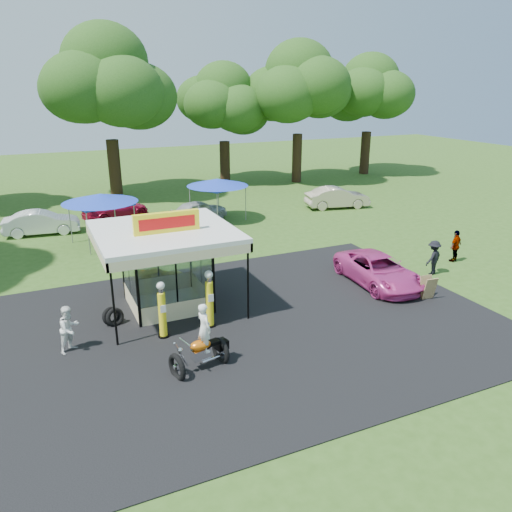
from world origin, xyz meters
The scene contains 23 objects.
ground centered at (0.00, 0.00, 0.00)m, with size 120.00×120.00×0.00m, color #305119.
asphalt_apron centered at (0.00, 2.00, 0.02)m, with size 20.00×14.00×0.04m, color black.
gas_station_kiosk centered at (-2.00, 4.99, 1.78)m, with size 5.40×5.40×4.18m.
gas_pump_left centered at (-2.89, 2.38, 1.06)m, with size 0.41×0.41×2.22m.
gas_pump_right centered at (-1.04, 2.48, 1.11)m, with size 0.43×0.43×2.31m.
motorcycle centered at (-2.22, -0.20, 0.92)m, with size 2.08×1.34×2.37m.
spare_tires centered at (-4.41, 4.15, 0.37)m, with size 0.93×0.72×0.75m.
a_frame_sign centered at (8.42, 1.02, 0.52)m, with size 0.60×0.57×1.03m.
kiosk_car centered at (-2.00, 7.20, 0.48)m, with size 1.13×2.82×0.96m, color yellow.
pink_sedan centered at (7.52, 3.33, 0.69)m, with size 2.30×4.99×1.39m, color #CE388D.
spectator_west centered at (-6.07, 2.76, 0.85)m, with size 0.83×0.64×1.70m, color white.
spectator_east_a centered at (10.79, 3.29, 0.85)m, with size 1.11×0.64×1.71m, color black.
spectator_east_b centered at (13.18, 4.23, 0.85)m, with size 1.00×0.42×1.70m, color gray.
bg_car_a centered at (-6.33, 18.67, 0.74)m, with size 1.56×4.47×1.47m, color silver.
bg_car_b centered at (-1.49, 20.65, 0.67)m, with size 1.87×4.59×1.33m, color maroon.
bg_car_c centered at (3.58, 17.77, 0.69)m, with size 1.64×4.08×1.39m, color #BBBBC0.
bg_car_e centered at (14.22, 16.97, 0.78)m, with size 1.66×4.75×1.56m, color #B8A78D.
tent_west centered at (-3.14, 15.03, 2.69)m, with size 4.26×4.26×2.98m.
tent_east centered at (4.77, 17.20, 2.61)m, with size 4.12×4.12×2.88m.
oak_far_c centered at (-0.20, 27.90, 8.31)m, with size 11.11×11.11×13.09m.
oak_far_d centered at (10.29, 30.12, 6.75)m, with size 8.90×8.90×10.59m.
oak_far_e centered at (16.55, 27.51, 7.93)m, with size 10.43×10.43×12.42m.
oak_far_f centered at (25.21, 28.68, 7.42)m, with size 9.60×9.60×11.56m.
Camera 1 is at (-6.60, -13.98, 8.87)m, focal length 35.00 mm.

